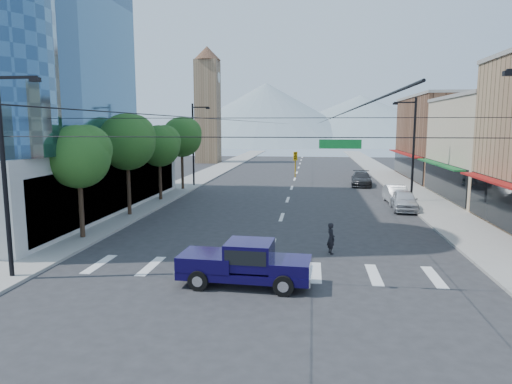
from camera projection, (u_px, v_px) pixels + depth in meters
ground at (260, 281)px, 19.62m from camera, size 160.00×160.00×0.00m
sidewalk_left at (205, 176)px, 60.35m from camera, size 4.00×120.00×0.15m
sidewalk_right at (391, 178)px, 57.43m from camera, size 4.00×120.00×0.15m
shop_far at (460, 139)px, 55.75m from camera, size 12.00×18.00×10.00m
clock_tower at (208, 103)px, 80.97m from camera, size 4.80×4.80×20.40m
mountain_left at (266, 114)px, 167.15m from camera, size 80.00×80.00×22.00m
mountain_right at (360, 119)px, 173.01m from camera, size 90.00×90.00×18.00m
tree_near at (81, 155)px, 26.24m from camera, size 3.65×3.64×6.71m
tree_midnear at (129, 140)px, 33.02m from camera, size 4.09×4.09×7.52m
tree_midfar at (161, 145)px, 39.98m from camera, size 3.65×3.64×6.71m
tree_far at (183, 136)px, 46.77m from camera, size 4.09×4.09×7.52m
signal_rig at (262, 177)px, 17.95m from camera, size 21.80×0.20×9.00m
lamp_pole_nw at (194, 141)px, 49.67m from camera, size 2.00×0.25×9.00m
lamp_pole_ne at (412, 146)px, 39.22m from camera, size 2.00×0.25×9.00m
pickup_truck at (244, 262)px, 19.04m from camera, size 5.68×2.42×1.89m
pedestrian at (331, 238)px, 23.78m from camera, size 0.58×0.70×1.64m
parked_car_near at (404, 200)px, 35.94m from camera, size 2.21×4.80×1.59m
parked_car_mid at (396, 195)px, 39.25m from camera, size 1.81×4.69×1.52m
parked_car_far at (361, 179)px, 50.71m from camera, size 2.59×5.51×1.55m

